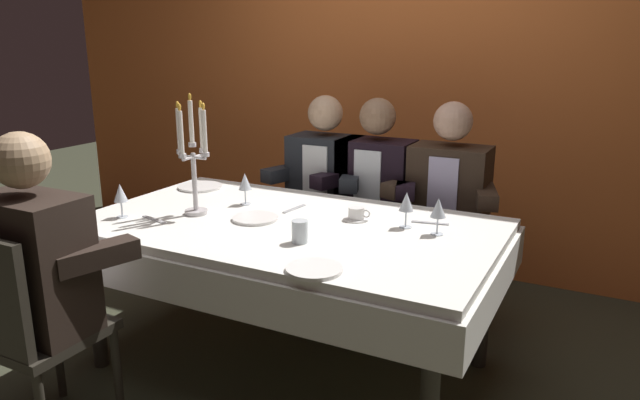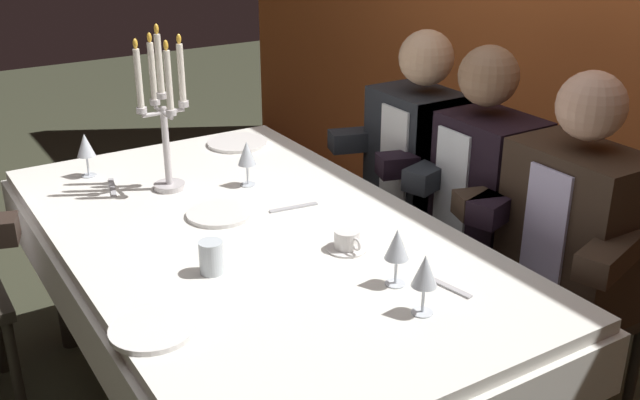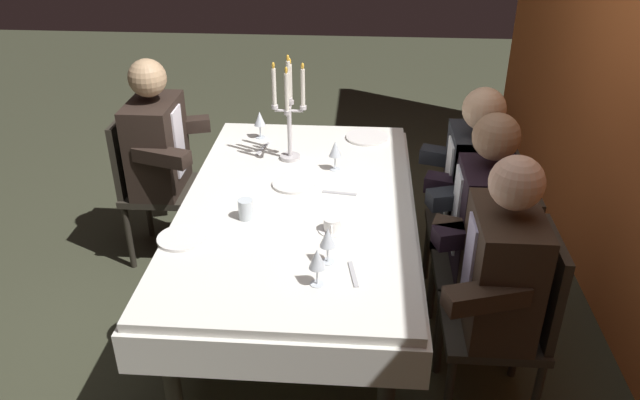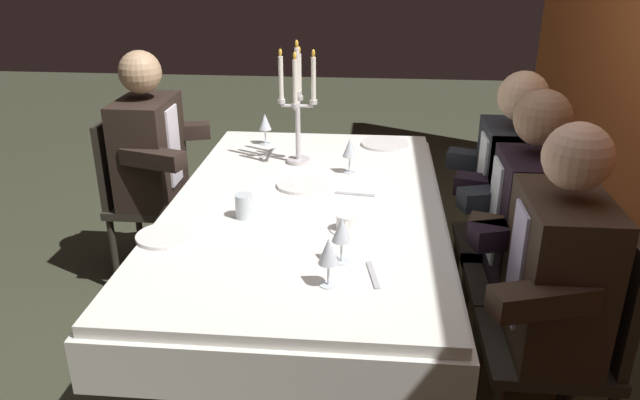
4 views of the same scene
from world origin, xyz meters
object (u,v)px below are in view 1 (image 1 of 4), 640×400
(water_tumbler_0, at_px, (300,232))
(wine_glass_1, at_px, (245,183))
(wine_glass_2, at_px, (406,203))
(seated_diner_1, at_px, (326,178))
(coffee_cup_0, at_px, (357,214))
(dining_table, at_px, (288,246))
(dinner_plate_1, at_px, (314,269))
(wine_glass_0, at_px, (120,194))
(seated_diner_3, at_px, (449,193))
(dinner_plate_0, at_px, (255,218))
(seated_diner_0, at_px, (33,264))
(candelabra, at_px, (193,158))
(seated_diner_2, at_px, (376,184))
(wine_glass_3, at_px, (438,209))
(dinner_plate_2, at_px, (200,187))

(water_tumbler_0, bearing_deg, wine_glass_1, 144.40)
(wine_glass_2, bearing_deg, seated_diner_1, 137.05)
(wine_glass_1, height_order, coffee_cup_0, wine_glass_1)
(coffee_cup_0, relative_size, seated_diner_1, 0.11)
(dining_table, height_order, dinner_plate_1, dinner_plate_1)
(wine_glass_0, bearing_deg, seated_diner_3, 43.33)
(dinner_plate_1, distance_m, seated_diner_1, 1.49)
(dining_table, relative_size, water_tumbler_0, 20.41)
(dinner_plate_0, relative_size, wine_glass_2, 1.33)
(coffee_cup_0, distance_m, seated_diner_0, 1.38)
(seated_diner_1, bearing_deg, coffee_cup_0, -53.60)
(dining_table, distance_m, seated_diner_0, 1.08)
(dinner_plate_1, xyz_separation_m, water_tumbler_0, (-0.20, 0.25, 0.04))
(dining_table, distance_m, candelabra, 0.61)
(dinner_plate_1, xyz_separation_m, coffee_cup_0, (-0.12, 0.65, 0.02))
(seated_diner_2, bearing_deg, candelabra, -119.17)
(wine_glass_3, bearing_deg, wine_glass_0, -162.55)
(candelabra, distance_m, seated_diner_1, 1.03)
(coffee_cup_0, height_order, seated_diner_2, seated_diner_2)
(seated_diner_1, xyz_separation_m, seated_diner_3, (0.77, 0.00, 0.00))
(wine_glass_1, bearing_deg, wine_glass_0, -130.45)
(seated_diner_1, bearing_deg, dinner_plate_1, -64.74)
(coffee_cup_0, distance_m, seated_diner_3, 0.75)
(candelabra, distance_m, seated_diner_2, 1.15)
(wine_glass_0, bearing_deg, seated_diner_0, -76.94)
(wine_glass_2, bearing_deg, seated_diner_0, -136.29)
(dinner_plate_0, relative_size, water_tumbler_0, 2.30)
(dinner_plate_2, xyz_separation_m, wine_glass_1, (0.43, -0.17, 0.11))
(dining_table, bearing_deg, water_tumbler_0, -49.67)
(dining_table, distance_m, seated_diner_1, 0.93)
(wine_glass_0, height_order, wine_glass_1, same)
(candelabra, height_order, seated_diner_2, candelabra)
(dinner_plate_0, bearing_deg, seated_diner_0, -117.59)
(candelabra, relative_size, seated_diner_1, 0.47)
(dinner_plate_2, bearing_deg, dinner_plate_1, -34.54)
(dinner_plate_1, height_order, seated_diner_2, seated_diner_2)
(wine_glass_2, xyz_separation_m, wine_glass_3, (0.15, -0.03, 0.00))
(dinner_plate_0, distance_m, wine_glass_0, 0.65)
(candelabra, height_order, wine_glass_0, candelabra)
(seated_diner_2, bearing_deg, wine_glass_0, -124.73)
(coffee_cup_0, bearing_deg, wine_glass_1, -178.31)
(dinner_plate_2, bearing_deg, water_tumbler_0, -29.82)
(seated_diner_0, distance_m, seated_diner_2, 1.90)
(wine_glass_3, height_order, coffee_cup_0, wine_glass_3)
(wine_glass_0, bearing_deg, dinner_plate_0, 24.12)
(dining_table, relative_size, seated_diner_1, 1.56)
(wine_glass_1, relative_size, wine_glass_3, 1.00)
(dinner_plate_1, bearing_deg, wine_glass_2, 79.03)
(dinner_plate_2, distance_m, seated_diner_0, 1.23)
(seated_diner_2, bearing_deg, seated_diner_0, -111.05)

